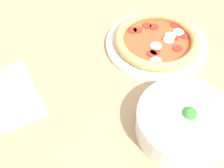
{
  "coord_description": "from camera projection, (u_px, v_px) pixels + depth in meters",
  "views": [
    {
      "loc": [
        0.32,
        0.47,
        1.33
      ],
      "look_at": [
        0.15,
        0.02,
        0.75
      ],
      "focal_mm": 50.0,
      "sensor_mm": 36.0,
      "label": 1
    }
  ],
  "objects": [
    {
      "name": "fork",
      "position": [
        7.0,
        96.0,
        0.76
      ],
      "size": [
        0.03,
        0.18,
        0.0
      ],
      "rotation": [
        0.0,
        0.0,
        1.65
      ],
      "color": "silver",
      "rests_on": "napkin"
    },
    {
      "name": "dining_table",
      "position": [
        158.0,
        89.0,
        0.89
      ],
      "size": [
        1.39,
        0.95,
        0.73
      ],
      "color": "tan",
      "rests_on": "ground_plane"
    },
    {
      "name": "pizza",
      "position": [
        157.0,
        41.0,
        0.86
      ],
      "size": [
        0.28,
        0.28,
        0.04
      ],
      "color": "white",
      "rests_on": "dining_table"
    },
    {
      "name": "bowl",
      "position": [
        185.0,
        122.0,
        0.67
      ],
      "size": [
        0.21,
        0.21,
        0.08
      ],
      "color": "white",
      "rests_on": "dining_table"
    }
  ]
}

